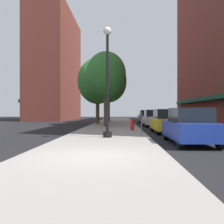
{
  "coord_description": "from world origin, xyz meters",
  "views": [
    {
      "loc": [
        0.87,
        -7.54,
        1.5
      ],
      "look_at": [
        -0.13,
        18.93,
        1.44
      ],
      "focal_mm": 39.58,
      "sensor_mm": 36.0,
      "label": 1
    }
  ],
  "objects_px": {
    "lamppost": "(107,80)",
    "car_black": "(146,117)",
    "car_yellow": "(166,121)",
    "car_silver": "(153,118)",
    "tree_far": "(106,75)",
    "car_blue": "(189,126)",
    "tree_near": "(98,81)",
    "fire_hydrant": "(132,125)",
    "parking_meter_near": "(141,121)",
    "tree_mid": "(108,82)"
  },
  "relations": [
    {
      "from": "lamppost",
      "to": "car_black",
      "type": "bearing_deg",
      "value": 77.81
    },
    {
      "from": "car_yellow",
      "to": "car_silver",
      "type": "distance_m",
      "value": 7.14
    },
    {
      "from": "tree_far",
      "to": "car_blue",
      "type": "bearing_deg",
      "value": -67.56
    },
    {
      "from": "car_black",
      "to": "car_blue",
      "type": "bearing_deg",
      "value": -91.58
    },
    {
      "from": "lamppost",
      "to": "tree_near",
      "type": "relative_size",
      "value": 0.8
    },
    {
      "from": "fire_hydrant",
      "to": "parking_meter_near",
      "type": "height_order",
      "value": "parking_meter_near"
    },
    {
      "from": "car_yellow",
      "to": "car_black",
      "type": "xyz_separation_m",
      "value": [
        0.0,
        13.77,
        0.0
      ]
    },
    {
      "from": "car_yellow",
      "to": "car_silver",
      "type": "height_order",
      "value": "same"
    },
    {
      "from": "fire_hydrant",
      "to": "tree_near",
      "type": "height_order",
      "value": "tree_near"
    },
    {
      "from": "parking_meter_near",
      "to": "car_yellow",
      "type": "xyz_separation_m",
      "value": [
        1.95,
        2.76,
        -0.14
      ]
    },
    {
      "from": "lamppost",
      "to": "car_blue",
      "type": "xyz_separation_m",
      "value": [
        3.87,
        -1.65,
        -2.39
      ]
    },
    {
      "from": "parking_meter_near",
      "to": "car_silver",
      "type": "distance_m",
      "value": 10.09
    },
    {
      "from": "tree_near",
      "to": "parking_meter_near",
      "type": "bearing_deg",
      "value": -73.42
    },
    {
      "from": "car_yellow",
      "to": "fire_hydrant",
      "type": "bearing_deg",
      "value": 163.37
    },
    {
      "from": "tree_near",
      "to": "car_silver",
      "type": "distance_m",
      "value": 7.65
    },
    {
      "from": "car_yellow",
      "to": "lamppost",
      "type": "bearing_deg",
      "value": -134.82
    },
    {
      "from": "car_blue",
      "to": "car_silver",
      "type": "bearing_deg",
      "value": 87.78
    },
    {
      "from": "car_silver",
      "to": "car_black",
      "type": "xyz_separation_m",
      "value": [
        0.0,
        6.63,
        0.0
      ]
    },
    {
      "from": "lamppost",
      "to": "car_silver",
      "type": "xyz_separation_m",
      "value": [
        3.87,
        11.3,
        -2.39
      ]
    },
    {
      "from": "tree_near",
      "to": "tree_mid",
      "type": "xyz_separation_m",
      "value": [
        0.89,
        5.96,
        0.65
      ]
    },
    {
      "from": "fire_hydrant",
      "to": "car_yellow",
      "type": "distance_m",
      "value": 2.44
    },
    {
      "from": "tree_mid",
      "to": "car_black",
      "type": "height_order",
      "value": "tree_mid"
    },
    {
      "from": "car_blue",
      "to": "car_yellow",
      "type": "xyz_separation_m",
      "value": [
        0.0,
        5.81,
        0.0
      ]
    },
    {
      "from": "tree_mid",
      "to": "car_yellow",
      "type": "bearing_deg",
      "value": -73.07
    },
    {
      "from": "car_black",
      "to": "parking_meter_near",
      "type": "bearing_deg",
      "value": -98.31
    },
    {
      "from": "tree_near",
      "to": "car_black",
      "type": "distance_m",
      "value": 7.98
    },
    {
      "from": "parking_meter_near",
      "to": "car_yellow",
      "type": "distance_m",
      "value": 3.39
    },
    {
      "from": "tree_near",
      "to": "car_silver",
      "type": "bearing_deg",
      "value": -26.89
    },
    {
      "from": "parking_meter_near",
      "to": "tree_far",
      "type": "bearing_deg",
      "value": 108.04
    },
    {
      "from": "car_black",
      "to": "tree_far",
      "type": "bearing_deg",
      "value": -119.35
    },
    {
      "from": "fire_hydrant",
      "to": "tree_mid",
      "type": "height_order",
      "value": "tree_mid"
    },
    {
      "from": "lamppost",
      "to": "fire_hydrant",
      "type": "xyz_separation_m",
      "value": [
        1.53,
        4.77,
        -2.68
      ]
    },
    {
      "from": "lamppost",
      "to": "fire_hydrant",
      "type": "distance_m",
      "value": 5.69
    },
    {
      "from": "car_blue",
      "to": "tree_mid",
      "type": "bearing_deg",
      "value": 100.37
    },
    {
      "from": "parking_meter_near",
      "to": "tree_far",
      "type": "distance_m",
      "value": 9.2
    },
    {
      "from": "tree_mid",
      "to": "car_yellow",
      "type": "distance_m",
      "value": 17.4
    },
    {
      "from": "car_silver",
      "to": "tree_far",
      "type": "bearing_deg",
      "value": -155.91
    },
    {
      "from": "fire_hydrant",
      "to": "tree_mid",
      "type": "relative_size",
      "value": 0.1
    },
    {
      "from": "tree_mid",
      "to": "car_blue",
      "type": "relative_size",
      "value": 1.92
    },
    {
      "from": "lamppost",
      "to": "car_black",
      "type": "xyz_separation_m",
      "value": [
        3.87,
        17.93,
        -2.39
      ]
    },
    {
      "from": "tree_near",
      "to": "fire_hydrant",
      "type": "bearing_deg",
      "value": -70.04
    },
    {
      "from": "tree_near",
      "to": "tree_far",
      "type": "xyz_separation_m",
      "value": [
        1.24,
        -4.9,
        -0.05
      ]
    },
    {
      "from": "car_yellow",
      "to": "car_silver",
      "type": "bearing_deg",
      "value": 88.14
    },
    {
      "from": "tree_mid",
      "to": "tree_far",
      "type": "xyz_separation_m",
      "value": [
        0.34,
        -10.86,
        -0.7
      ]
    },
    {
      "from": "lamppost",
      "to": "car_yellow",
      "type": "relative_size",
      "value": 1.37
    },
    {
      "from": "lamppost",
      "to": "parking_meter_near",
      "type": "distance_m",
      "value": 3.27
    },
    {
      "from": "lamppost",
      "to": "tree_far",
      "type": "height_order",
      "value": "tree_far"
    },
    {
      "from": "car_silver",
      "to": "fire_hydrant",
      "type": "bearing_deg",
      "value": -109.2
    },
    {
      "from": "fire_hydrant",
      "to": "tree_near",
      "type": "bearing_deg",
      "value": 109.96
    },
    {
      "from": "parking_meter_near",
      "to": "tree_far",
      "type": "relative_size",
      "value": 0.19
    }
  ]
}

